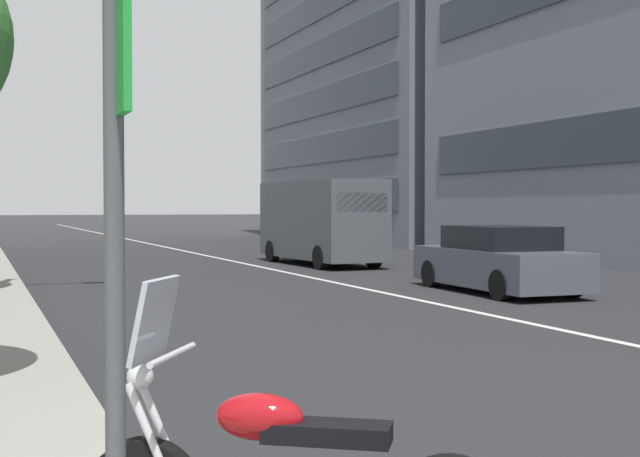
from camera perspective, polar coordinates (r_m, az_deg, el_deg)
name	(u,v)px	position (r m, az deg, el deg)	size (l,w,h in m)	color
lane_centre_stripe	(172,248)	(37.59, -10.13, -1.34)	(110.00, 0.16, 0.01)	silver
car_approaching_light	(498,261)	(18.36, 12.10, -2.20)	(4.55, 2.05, 1.43)	#4C515B
delivery_van_ahead	(321,220)	(26.50, 0.04, 0.57)	(5.82, 2.17, 2.65)	#4C5156
parking_sign_by_curb	(116,288)	(2.52, -13.80, -3.98)	(0.32, 0.06, 2.40)	#47494C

